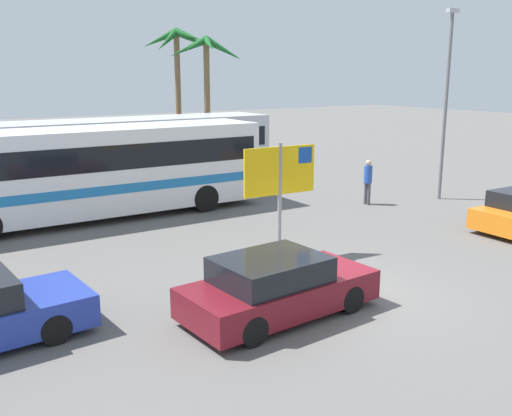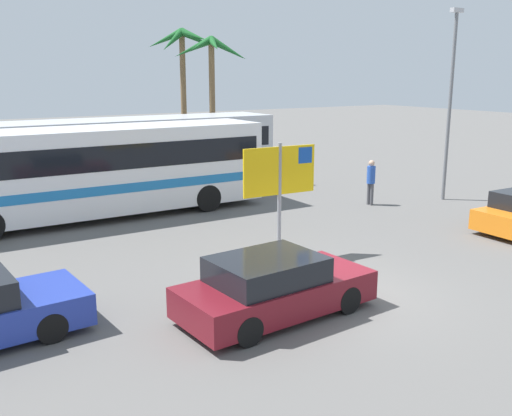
{
  "view_description": "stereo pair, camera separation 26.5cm",
  "coord_description": "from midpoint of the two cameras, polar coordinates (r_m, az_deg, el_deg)",
  "views": [
    {
      "loc": [
        -8.45,
        -9.49,
        5.0
      ],
      "look_at": [
        0.11,
        3.74,
        1.3
      ],
      "focal_mm": 40.37,
      "sensor_mm": 36.0,
      "label": 1
    },
    {
      "loc": [
        -8.22,
        -9.63,
        5.0
      ],
      "look_at": [
        0.11,
        3.74,
        1.3
      ],
      "focal_mm": 40.37,
      "sensor_mm": 36.0,
      "label": 2
    }
  ],
  "objects": [
    {
      "name": "lamp_post_right_side",
      "position": [
        24.14,
        18.02,
        10.27
      ],
      "size": [
        0.56,
        0.2,
        7.4
      ],
      "color": "slate",
      "rests_on": "ground"
    },
    {
      "name": "palm_tree_seaside",
      "position": [
        32.03,
        -5.24,
        14.56
      ],
      "size": [
        4.01,
        4.25,
        6.95
      ],
      "color": "brown",
      "rests_on": "ground"
    },
    {
      "name": "ferry_sign",
      "position": [
        15.51,
        2.04,
        3.28
      ],
      "size": [
        2.2,
        0.16,
        3.2
      ],
      "rotation": [
        0.0,
        0.0,
        -0.04
      ],
      "color": "gray",
      "rests_on": "ground"
    },
    {
      "name": "palm_tree_inland",
      "position": [
        33.53,
        -8.04,
        14.7
      ],
      "size": [
        3.73,
        3.81,
        7.46
      ],
      "color": "brown",
      "rests_on": "ground"
    },
    {
      "name": "car_maroon",
      "position": [
        12.15,
        1.47,
        -7.84
      ],
      "size": [
        4.32,
        2.11,
        1.32
      ],
      "rotation": [
        0.0,
        0.0,
        0.07
      ],
      "color": "maroon",
      "rests_on": "ground"
    },
    {
      "name": "bus_front_coach",
      "position": [
        20.81,
        -16.24,
        3.8
      ],
      "size": [
        12.08,
        2.67,
        3.17
      ],
      "color": "white",
      "rests_on": "ground"
    },
    {
      "name": "ground",
      "position": [
        13.63,
        7.68,
        -8.42
      ],
      "size": [
        120.0,
        120.0,
        0.0
      ],
      "primitive_type": "plane",
      "color": "#605E5B"
    },
    {
      "name": "pedestrian_crossing_lot",
      "position": [
        22.68,
        10.7,
        2.92
      ],
      "size": [
        0.32,
        0.32,
        1.75
      ],
      "rotation": [
        0.0,
        0.0,
        6.27
      ],
      "color": "#4C4C51",
      "rests_on": "ground"
    },
    {
      "name": "bus_rear_coach",
      "position": [
        24.74,
        -12.49,
        5.43
      ],
      "size": [
        12.08,
        2.67,
        3.17
      ],
      "color": "silver",
      "rests_on": "ground"
    }
  ]
}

